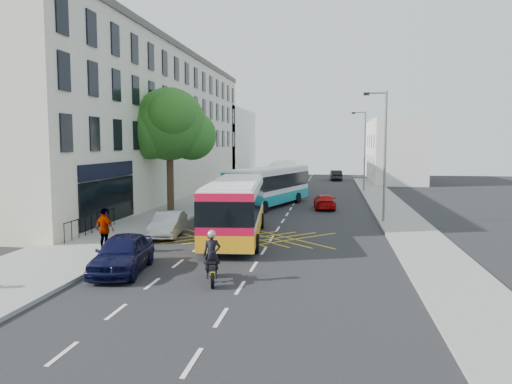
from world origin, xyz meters
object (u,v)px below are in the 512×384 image
at_px(red_hatchback, 325,202).
at_px(bus_near, 236,208).
at_px(street_tree, 169,125).
at_px(lamp_near, 383,149).
at_px(bus_mid, 269,186).
at_px(distant_car_grey, 283,178).
at_px(parked_car_blue, 123,253).
at_px(pedestrian_far, 105,229).
at_px(motorbike, 212,258).
at_px(distant_car_dark, 336,175).
at_px(parked_car_silver, 168,224).
at_px(bus_far, 283,177).
at_px(lamp_far, 364,147).

bearing_deg(red_hatchback, bus_near, 65.97).
bearing_deg(red_hatchback, street_tree, 12.70).
xyz_separation_m(lamp_near, bus_mid, (-7.99, 7.16, -2.99)).
xyz_separation_m(street_tree, bus_mid, (6.72, 4.20, -4.66)).
xyz_separation_m(bus_near, distant_car_grey, (-0.89, 34.52, -0.91)).
distance_m(parked_car_blue, pedestrian_far, 3.74).
height_order(bus_mid, motorbike, bus_mid).
xyz_separation_m(distant_car_grey, pedestrian_far, (-4.28, -39.07, 0.40)).
bearing_deg(distant_car_grey, distant_car_dark, 53.86).
height_order(bus_mid, parked_car_silver, bus_mid).
distance_m(bus_mid, distant_car_grey, 21.35).
relative_size(bus_far, parked_car_blue, 2.52).
distance_m(lamp_near, bus_far, 20.41).
height_order(parked_car_silver, distant_car_grey, distant_car_grey).
distance_m(street_tree, pedestrian_far, 14.59).
bearing_deg(bus_mid, parked_car_blue, -81.44).
bearing_deg(parked_car_silver, pedestrian_far, -113.91).
bearing_deg(pedestrian_far, bus_far, -78.21).
bearing_deg(pedestrian_far, bus_mid, -84.50).
relative_size(bus_near, distant_car_grey, 2.17).
bearing_deg(motorbike, bus_near, 80.25).
distance_m(lamp_near, distant_car_grey, 30.11).
xyz_separation_m(bus_near, motorbike, (0.77, -8.44, -0.72)).
bearing_deg(bus_near, distant_car_dark, 76.60).
bearing_deg(bus_far, bus_near, -94.05).
height_order(street_tree, bus_mid, street_tree).
bearing_deg(bus_near, bus_far, 83.83).
bearing_deg(pedestrian_far, lamp_near, -119.34).
distance_m(street_tree, lamp_near, 15.10).
bearing_deg(distant_car_dark, lamp_near, 90.68).
bearing_deg(street_tree, distant_car_dark, 69.77).
relative_size(motorbike, distant_car_grey, 0.41).
xyz_separation_m(lamp_near, bus_near, (-8.09, -6.05, -3.00)).
bearing_deg(parked_car_blue, lamp_far, 64.52).
height_order(bus_mid, parked_car_blue, bus_mid).
height_order(distant_car_grey, pedestrian_far, pedestrian_far).
xyz_separation_m(distant_car_grey, distant_car_dark, (6.36, 7.28, -0.03)).
distance_m(parked_car_silver, red_hatchback, 14.89).
height_order(lamp_far, bus_near, lamp_far).
bearing_deg(street_tree, pedestrian_far, -83.93).
distance_m(motorbike, pedestrian_far, 7.10).
distance_m(bus_mid, pedestrian_far, 18.54).
height_order(lamp_far, distant_car_grey, lamp_far).
bearing_deg(parked_car_silver, bus_far, 75.46).
relative_size(lamp_far, bus_mid, 0.71).
bearing_deg(motorbike, distant_car_dark, 69.71).
height_order(motorbike, pedestrian_far, pedestrian_far).
height_order(parked_car_blue, red_hatchback, parked_car_blue).
height_order(red_hatchback, distant_car_grey, distant_car_grey).
bearing_deg(lamp_far, distant_car_grey, 136.70).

